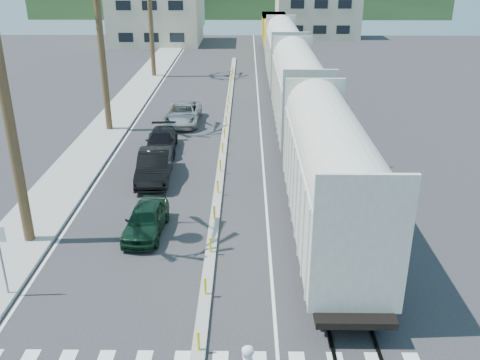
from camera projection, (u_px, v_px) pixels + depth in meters
name	position (u px, v px, depth m)	size (l,w,h in m)	color
ground	(201.00, 333.00, 17.88)	(140.00, 140.00, 0.00)	#28282B
sidewalk	(116.00, 118.00, 40.94)	(3.00, 90.00, 0.15)	gray
rails	(290.00, 108.00, 43.57)	(1.56, 100.00, 0.06)	black
median	(224.00, 139.00, 36.21)	(0.45, 60.00, 0.85)	gray
lane_markings	(199.00, 119.00, 40.90)	(9.42, 90.00, 0.01)	silver
freight_train	(292.00, 76.00, 41.47)	(3.00, 60.94, 5.85)	#BBB9AB
street_sign	(0.00, 250.00, 19.03)	(0.60, 0.08, 3.00)	slate
buildings	(196.00, 5.00, 82.15)	(38.00, 27.00, 10.00)	#BCB296
car_lead	(146.00, 220.00, 23.96)	(1.81, 4.10, 1.37)	black
car_second	(154.00, 166.00, 29.67)	(1.99, 5.01, 1.62)	black
car_third	(162.00, 141.00, 33.95)	(2.18, 4.76, 1.35)	black
car_rear	(183.00, 114.00, 39.58)	(2.46, 5.30, 1.47)	#ACAFB1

